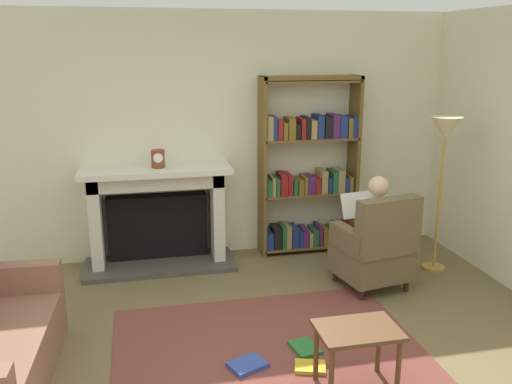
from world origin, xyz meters
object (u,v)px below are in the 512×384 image
(seated_reader, at_px, (370,225))
(side_table, at_px, (357,338))
(floor_lamp, at_px, (445,142))
(mantel_clock, at_px, (158,159))
(armchair_reading, at_px, (376,248))
(bookshelf, at_px, (309,171))
(fireplace, at_px, (157,212))

(seated_reader, relative_size, side_table, 2.04)
(side_table, relative_size, floor_lamp, 0.34)
(mantel_clock, bearing_deg, floor_lamp, -13.92)
(mantel_clock, xyz_separation_m, armchair_reading, (2.01, -1.03, -0.77))
(bookshelf, relative_size, floor_lamp, 1.23)
(bookshelf, distance_m, seated_reader, 1.14)
(side_table, xyz_separation_m, floor_lamp, (1.65, 1.82, 0.99))
(fireplace, distance_m, armchair_reading, 2.33)
(bookshelf, bearing_deg, armchair_reading, -74.74)
(fireplace, height_order, armchair_reading, fireplace)
(mantel_clock, xyz_separation_m, side_table, (1.19, -2.52, -0.80))
(fireplace, distance_m, bookshelf, 1.76)
(fireplace, relative_size, bookshelf, 0.80)
(mantel_clock, relative_size, seated_reader, 0.16)
(mantel_clock, bearing_deg, fireplace, 105.67)
(armchair_reading, height_order, side_table, armchair_reading)
(fireplace, xyz_separation_m, armchair_reading, (2.03, -1.13, -0.16))
(floor_lamp, bearing_deg, seated_reader, -166.26)
(side_table, bearing_deg, floor_lamp, 47.73)
(fireplace, height_order, mantel_clock, mantel_clock)
(armchair_reading, bearing_deg, floor_lamp, -169.44)
(mantel_clock, bearing_deg, seated_reader, -24.77)
(mantel_clock, relative_size, armchair_reading, 0.19)
(bookshelf, bearing_deg, side_table, -100.55)
(side_table, bearing_deg, bookshelf, 79.45)
(mantel_clock, height_order, bookshelf, bookshelf)
(armchair_reading, relative_size, floor_lamp, 0.59)
(fireplace, distance_m, floor_lamp, 3.09)
(armchair_reading, bearing_deg, side_table, 50.74)
(mantel_clock, relative_size, side_table, 0.33)
(floor_lamp, bearing_deg, bookshelf, 144.01)
(armchair_reading, relative_size, side_table, 1.73)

